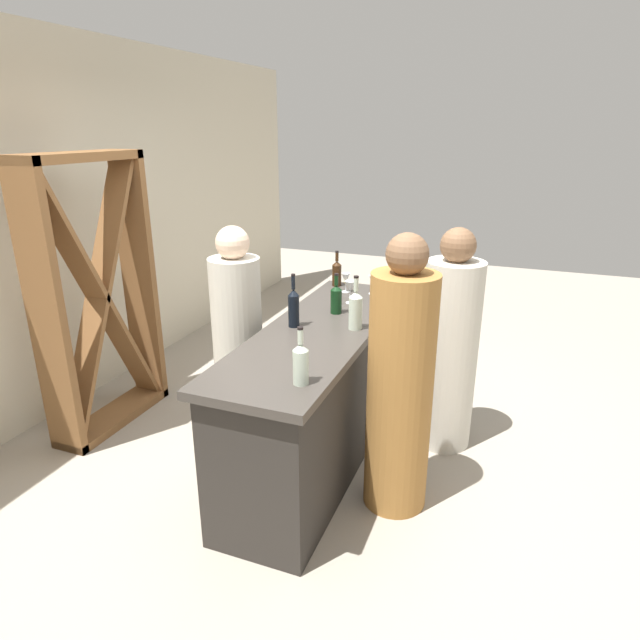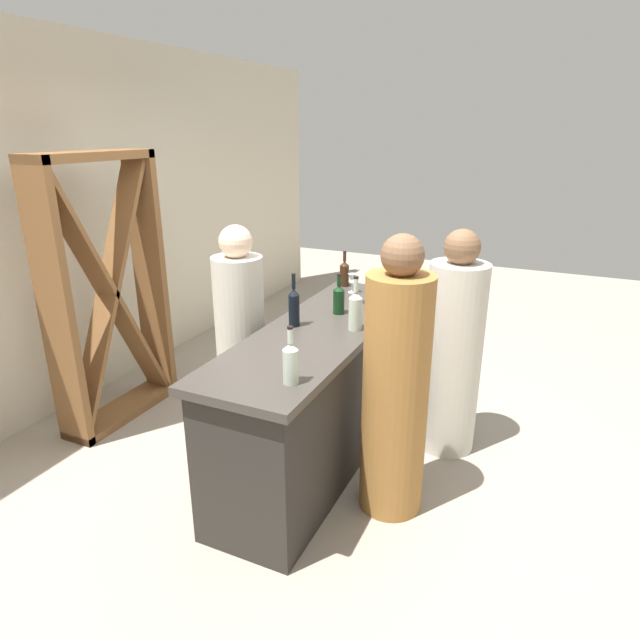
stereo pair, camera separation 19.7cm
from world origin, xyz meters
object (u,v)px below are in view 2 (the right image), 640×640
wine_rack (108,293)px  person_center_guest (395,390)px  wine_bottle_center_clear_pale (355,310)px  person_right_guest (241,346)px  wine_bottle_second_right_dark_green (339,299)px  wine_glass_near_right (352,280)px  wine_bottle_rightmost_amber_brown (344,273)px  person_left_guest (453,353)px  wine_bottle_leftmost_clear_pale (291,362)px  wine_bottle_second_left_near_black (294,306)px  wine_glass_near_center (355,287)px  wine_glass_near_left (380,282)px

wine_rack → person_center_guest: wine_rack is taller
wine_bottle_center_clear_pale → person_right_guest: person_right_guest is taller
wine_bottle_second_right_dark_green → wine_glass_near_right: (0.49, 0.10, -0.01)m
wine_bottle_rightmost_amber_brown → person_right_guest: (-0.92, 0.37, -0.33)m
wine_glass_near_right → person_left_guest: bearing=-108.0°
wine_bottle_leftmost_clear_pale → wine_bottle_rightmost_amber_brown: wine_bottle_leftmost_clear_pale is taller
wine_bottle_center_clear_pale → wine_bottle_second_right_dark_green: wine_bottle_center_clear_pale is taller
wine_glass_near_right → person_right_guest: 0.98m
wine_bottle_second_left_near_black → person_center_guest: person_center_guest is taller
wine_rack → wine_bottle_center_clear_pale: wine_rack is taller
person_center_guest → person_right_guest: 1.19m
wine_bottle_leftmost_clear_pale → wine_glass_near_center: size_ratio=1.83×
wine_rack → person_left_guest: wine_rack is taller
wine_glass_near_center → wine_bottle_leftmost_clear_pale: bearing=-172.3°
wine_bottle_second_left_near_black → wine_bottle_rightmost_amber_brown: size_ratio=1.22×
wine_bottle_second_right_dark_green → wine_bottle_rightmost_amber_brown: size_ratio=0.99×
wine_rack → wine_bottle_center_clear_pale: 1.87m
wine_rack → person_right_guest: wine_rack is taller
wine_bottle_second_left_near_black → wine_bottle_second_right_dark_green: bearing=-25.9°
person_right_guest → wine_bottle_rightmost_amber_brown: bearing=79.1°
wine_bottle_leftmost_clear_pale → person_left_guest: 1.43m
wine_bottle_second_left_near_black → wine_glass_near_center: (0.58, -0.18, -0.01)m
wine_glass_near_center → wine_rack: bearing=110.7°
wine_bottle_rightmost_amber_brown → wine_bottle_second_right_dark_green: bearing=-160.7°
wine_bottle_leftmost_clear_pale → wine_glass_near_left: bearing=2.9°
wine_bottle_second_right_dark_green → person_right_guest: bearing=116.3°
wine_bottle_center_clear_pale → wine_glass_near_center: (0.48, 0.19, -0.01)m
wine_bottle_center_clear_pale → wine_glass_near_left: (0.75, 0.10, -0.02)m
wine_bottle_center_clear_pale → wine_bottle_rightmost_amber_brown: bearing=26.2°
wine_bottle_second_left_near_black → person_left_guest: size_ratio=0.22×
wine_glass_near_center → wine_glass_near_right: bearing=25.1°
wine_bottle_leftmost_clear_pale → wine_glass_near_center: 1.31m
wine_bottle_center_clear_pale → wine_glass_near_right: bearing=22.8°
wine_bottle_second_right_dark_green → wine_bottle_leftmost_clear_pale: bearing=-169.8°
wine_glass_near_center → person_left_guest: (-0.03, -0.72, -0.36)m
person_left_guest → person_center_guest: bearing=69.4°
wine_bottle_rightmost_amber_brown → wine_glass_near_right: 0.19m
wine_bottle_center_clear_pale → wine_bottle_second_left_near_black: bearing=104.7°
person_center_guest → wine_bottle_second_right_dark_green: bearing=-49.0°
wine_bottle_rightmost_amber_brown → wine_bottle_center_clear_pale: bearing=-153.8°
wine_glass_near_left → person_center_guest: 1.19m
wine_bottle_center_clear_pale → person_left_guest: bearing=-49.1°
wine_bottle_leftmost_clear_pale → wine_bottle_second_left_near_black: 0.80m
wine_bottle_rightmost_amber_brown → wine_glass_near_center: size_ratio=1.72×
wine_bottle_rightmost_amber_brown → wine_glass_near_center: wine_bottle_rightmost_amber_brown is taller
wine_bottle_second_left_near_black → wine_glass_near_center: size_ratio=2.10×
wine_bottle_second_left_near_black → wine_glass_near_center: 0.61m
wine_bottle_center_clear_pale → person_center_guest: size_ratio=0.21×
wine_bottle_second_left_near_black → wine_bottle_rightmost_amber_brown: (0.96, 0.06, -0.02)m
wine_rack → person_center_guest: (-0.16, -2.22, -0.24)m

